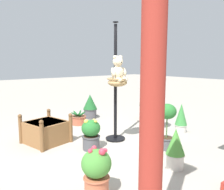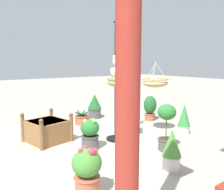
# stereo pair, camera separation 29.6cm
# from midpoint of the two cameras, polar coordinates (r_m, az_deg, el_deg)

# --- Properties ---
(ground_plane) EXTENTS (40.00, 40.00, 0.00)m
(ground_plane) POSITION_cam_midpoint_polar(r_m,az_deg,el_deg) (5.21, 0.85, -11.49)
(ground_plane) COLOR #A8A093
(display_pole_central) EXTENTS (0.44, 0.44, 2.61)m
(display_pole_central) POSITION_cam_midpoint_polar(r_m,az_deg,el_deg) (5.15, 2.64, -2.18)
(display_pole_central) COLOR black
(display_pole_central) RESTS_ON ground
(hanging_basket_with_teddy) EXTENTS (0.43, 0.43, 0.64)m
(hanging_basket_with_teddy) POSITION_cam_midpoint_polar(r_m,az_deg,el_deg) (4.79, 3.07, 3.32)
(hanging_basket_with_teddy) COLOR tan
(teddy_bear) EXTENTS (0.37, 0.34, 0.54)m
(teddy_bear) POSITION_cam_midpoint_polar(r_m,az_deg,el_deg) (4.76, 3.27, 6.07)
(teddy_bear) COLOR beige
(hanging_basket_left_high) EXTENTS (0.61, 0.61, 0.58)m
(hanging_basket_left_high) POSITION_cam_midpoint_polar(r_m,az_deg,el_deg) (5.57, 12.14, 3.11)
(hanging_basket_left_high) COLOR tan
(greenhouse_pillar_far_back) EXTENTS (0.36, 0.36, 2.98)m
(greenhouse_pillar_far_back) POSITION_cam_midpoint_polar(r_m,az_deg,el_deg) (1.77, 8.67, -2.23)
(greenhouse_pillar_far_back) COLOR #9E2D23
(greenhouse_pillar_far_back) RESTS_ON ground
(wooden_planter_box) EXTENTS (0.98, 1.02, 0.65)m
(wooden_planter_box) POSITION_cam_midpoint_polar(r_m,az_deg,el_deg) (5.33, -14.20, -8.38)
(wooden_planter_box) COLOR olive
(wooden_planter_box) RESTS_ON ground
(potted_plant_fern_front) EXTENTS (0.39, 0.39, 0.69)m
(potted_plant_fern_front) POSITION_cam_midpoint_polar(r_m,az_deg,el_deg) (3.14, -3.41, -18.29)
(potted_plant_fern_front) COLOR #BC6042
(potted_plant_fern_front) RESTS_ON ground
(potted_plant_flowering_red) EXTENTS (0.32, 0.32, 0.68)m
(potted_plant_flowering_red) POSITION_cam_midpoint_polar(r_m,az_deg,el_deg) (3.99, 16.68, -12.84)
(potted_plant_flowering_red) COLOR beige
(potted_plant_flowering_red) RESTS_ON ground
(potted_plant_tall_leafy) EXTENTS (0.38, 0.38, 0.63)m
(potted_plant_tall_leafy) POSITION_cam_midpoint_polar(r_m,az_deg,el_deg) (4.73, -3.67, -9.51)
(potted_plant_tall_leafy) COLOR #4C4C51
(potted_plant_tall_leafy) RESTS_ON ground
(potted_plant_bushy_green) EXTENTS (0.31, 0.31, 0.74)m
(potted_plant_bushy_green) POSITION_cam_midpoint_polar(r_m,az_deg,el_deg) (5.98, 18.80, -5.67)
(potted_plant_bushy_green) COLOR beige
(potted_plant_bushy_green) RESTS_ON ground
(potted_plant_small_succulent) EXTENTS (0.36, 0.36, 0.93)m
(potted_plant_small_succulent) POSITION_cam_midpoint_polar(r_m,az_deg,el_deg) (4.74, 15.09, -7.07)
(potted_plant_small_succulent) COLOR #4C4C51
(potted_plant_small_succulent) RESTS_ON ground
(potted_plant_conical_shrub) EXTENTS (0.38, 0.38, 0.74)m
(potted_plant_conical_shrub) POSITION_cam_midpoint_polar(r_m,az_deg,el_deg) (7.08, 10.59, -3.06)
(potted_plant_conical_shrub) COLOR #AD563D
(potted_plant_conical_shrub) RESTS_ON ground
(potted_plant_trailing_ivy) EXTENTS (0.43, 0.43, 0.75)m
(potted_plant_trailing_ivy) POSITION_cam_midpoint_polar(r_m,az_deg,el_deg) (7.25, -3.17, -2.70)
(potted_plant_trailing_ivy) COLOR #4C4C51
(potted_plant_trailing_ivy) RESTS_ON ground
(potted_plant_broad_leaf) EXTENTS (0.45, 0.43, 0.39)m
(potted_plant_broad_leaf) POSITION_cam_midpoint_polar(r_m,az_deg,el_deg) (6.63, -6.12, -5.86)
(potted_plant_broad_leaf) COLOR #AD563D
(potted_plant_broad_leaf) RESTS_ON ground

